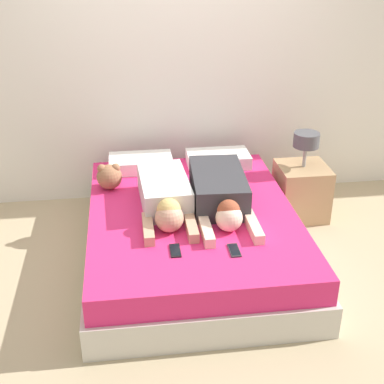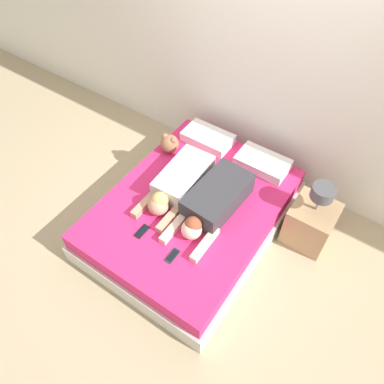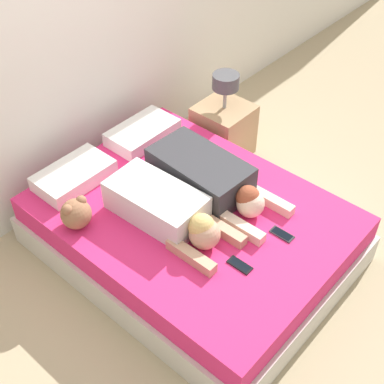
{
  "view_description": "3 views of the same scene",
  "coord_description": "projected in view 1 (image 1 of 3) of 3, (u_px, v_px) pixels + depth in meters",
  "views": [
    {
      "loc": [
        -0.46,
        -3.46,
        2.3
      ],
      "look_at": [
        0.0,
        0.0,
        0.57
      ],
      "focal_mm": 50.0,
      "sensor_mm": 36.0,
      "label": 1
    },
    {
      "loc": [
        1.27,
        -1.85,
        3.27
      ],
      "look_at": [
        0.0,
        0.0,
        0.57
      ],
      "focal_mm": 35.0,
      "sensor_mm": 36.0,
      "label": 2
    },
    {
      "loc": [
        -1.94,
        -1.7,
        2.91
      ],
      "look_at": [
        0.0,
        0.0,
        0.57
      ],
      "focal_mm": 50.0,
      "sensor_mm": 36.0,
      "label": 3
    }
  ],
  "objects": [
    {
      "name": "ground_plane",
      "position": [
        192.0,
        257.0,
        4.15
      ],
      "size": [
        12.0,
        12.0,
        0.0
      ],
      "primitive_type": "plane",
      "color": "tan"
    },
    {
      "name": "wall_back",
      "position": [
        174.0,
        56.0,
        4.62
      ],
      "size": [
        12.0,
        0.06,
        2.6
      ],
      "color": "white",
      "rests_on": "ground_plane"
    },
    {
      "name": "bed",
      "position": [
        192.0,
        235.0,
        4.05
      ],
      "size": [
        1.57,
        2.06,
        0.42
      ],
      "color": "beige",
      "rests_on": "ground_plane"
    },
    {
      "name": "pillow_head_left",
      "position": [
        141.0,
        163.0,
        4.61
      ],
      "size": [
        0.54,
        0.32,
        0.11
      ],
      "color": "white",
      "rests_on": "bed"
    },
    {
      "name": "pillow_head_right",
      "position": [
        218.0,
        159.0,
        4.69
      ],
      "size": [
        0.54,
        0.32,
        0.11
      ],
      "color": "white",
      "rests_on": "bed"
    },
    {
      "name": "person_left",
      "position": [
        165.0,
        197.0,
        3.92
      ],
      "size": [
        0.38,
        0.94,
        0.23
      ],
      "color": "silver",
      "rests_on": "bed"
    },
    {
      "name": "person_right",
      "position": [
        220.0,
        193.0,
        3.97
      ],
      "size": [
        0.43,
        1.02,
        0.24
      ],
      "color": "#333338",
      "rests_on": "bed"
    },
    {
      "name": "cell_phone_left",
      "position": [
        175.0,
        251.0,
        3.45
      ],
      "size": [
        0.07,
        0.16,
        0.01
      ],
      "color": "black",
      "rests_on": "bed"
    },
    {
      "name": "cell_phone_right",
      "position": [
        234.0,
        250.0,
        3.46
      ],
      "size": [
        0.07,
        0.16,
        0.01
      ],
      "color": "#2D2D33",
      "rests_on": "bed"
    },
    {
      "name": "plush_toy",
      "position": [
        109.0,
        176.0,
        4.25
      ],
      "size": [
        0.2,
        0.2,
        0.21
      ],
      "color": "#996647",
      "rests_on": "bed"
    },
    {
      "name": "nightstand",
      "position": [
        301.0,
        188.0,
        4.64
      ],
      "size": [
        0.42,
        0.42,
        0.77
      ],
      "color": "tan",
      "rests_on": "ground_plane"
    }
  ]
}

